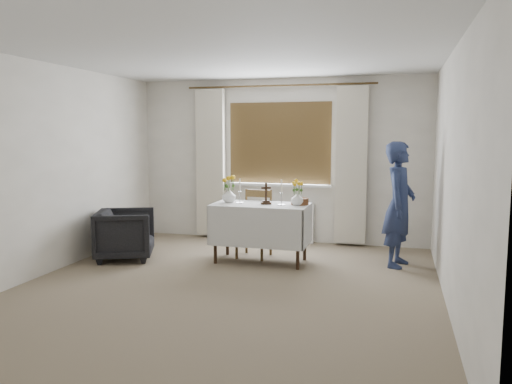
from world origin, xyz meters
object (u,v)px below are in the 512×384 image
Objects in this scene: altar_table at (261,233)px; flower_vase_right at (297,199)px; flower_vase_left at (229,195)px; wooden_chair at (254,224)px; person at (399,204)px; armchair at (125,234)px; wooden_cross at (266,193)px.

altar_table is 7.25× the size of flower_vase_right.
altar_table is 6.48× the size of flower_vase_left.
wooden_chair is at bearing 124.67° from altar_table.
wooden_chair is 5.31× the size of flower_vase_right.
armchair is at bearing 112.69° from person.
armchair is (-1.62, -0.57, -0.12)m from wooden_chair.
flower_vase_right is (0.41, 0.00, -0.06)m from wooden_cross.
wooden_chair is 0.58× the size of person.
flower_vase_left is (1.33, 0.38, 0.52)m from armchair.
altar_table is at bearing -50.54° from wooden_chair.
flower_vase_left is at bearing 176.13° from altar_table.
armchair is 4.29× the size of flower_vase_right.
wooden_chair reaches higher than altar_table.
altar_table is 1.79m from person.
person reaches higher than flower_vase_right.
flower_vase_right is (2.25, 0.36, 0.51)m from armchair.
wooden_cross is 1.48× the size of flower_vase_left.
altar_table is 0.65m from flower_vase_left.
wooden_chair is 4.74× the size of flower_vase_left.
person reaches higher than armchair.
armchair is (-1.77, -0.35, -0.05)m from altar_table.
wooden_cross is 1.65× the size of flower_vase_right.
wooden_cross is at bearing -2.45° from flower_vase_left.
flower_vase_right reaches higher than altar_table.
flower_vase_left reaches higher than wooden_chair.
wooden_chair is 0.53m from flower_vase_left.
wooden_chair is 0.78m from flower_vase_right.
flower_vase_right is (-1.24, -0.27, 0.06)m from person.
flower_vase_left is (-2.17, -0.25, 0.07)m from person.
wooden_cross is (0.22, -0.22, 0.45)m from wooden_chair.
person is (1.88, 0.06, 0.33)m from wooden_chair.
wooden_cross is at bearing -39.10° from wooden_chair.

